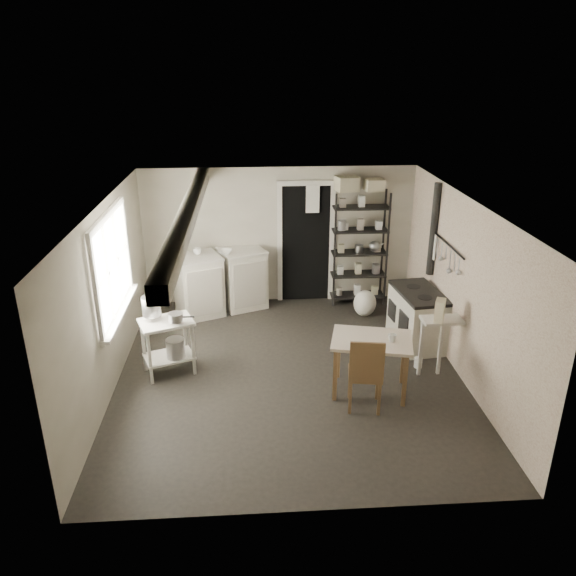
{
  "coord_description": "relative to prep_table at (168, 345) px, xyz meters",
  "views": [
    {
      "loc": [
        -0.47,
        -6.52,
        3.87
      ],
      "look_at": [
        0.0,
        0.3,
        1.1
      ],
      "focal_mm": 35.0,
      "sensor_mm": 36.0,
      "label": 1
    }
  ],
  "objects": [
    {
      "name": "storage_box_a",
      "position": [
        2.68,
        2.24,
        1.61
      ],
      "size": [
        0.4,
        0.36,
        0.23
      ],
      "primitive_type": "cube",
      "rotation": [
        0.0,
        0.0,
        0.22
      ],
      "color": "beige",
      "rests_on": "shelf_rack"
    },
    {
      "name": "shelf_rack",
      "position": [
        2.92,
        2.18,
        0.55
      ],
      "size": [
        0.92,
        0.36,
        1.93
      ],
      "primitive_type": null,
      "rotation": [
        0.0,
        0.0,
        0.0
      ],
      "color": "black",
      "rests_on": "ground"
    },
    {
      "name": "storage_box_b",
      "position": [
        3.12,
        2.22,
        1.59
      ],
      "size": [
        0.32,
        0.3,
        0.19
      ],
      "primitive_type": "cube",
      "rotation": [
        0.0,
        0.0,
        0.11
      ],
      "color": "beige",
      "rests_on": "shelf_rack"
    },
    {
      "name": "ceiling",
      "position": [
        1.59,
        -0.12,
        1.9
      ],
      "size": [
        5.0,
        5.0,
        0.0
      ],
      "primitive_type": "plane",
      "rotation": [
        3.14,
        0.0,
        0.0
      ],
      "color": "beige",
      "rests_on": "wall_back"
    },
    {
      "name": "floor",
      "position": [
        1.59,
        -0.12,
        -0.4
      ],
      "size": [
        5.0,
        5.0,
        0.0
      ],
      "primitive_type": "plane",
      "color": "black",
      "rests_on": "ground"
    },
    {
      "name": "saucepan",
      "position": [
        0.14,
        -0.1,
        0.45
      ],
      "size": [
        0.24,
        0.24,
        0.11
      ],
      "primitive_type": "cylinder",
      "rotation": [
        0.0,
        0.0,
        0.26
      ],
      "color": "#B8B8BA",
      "rests_on": "prep_table"
    },
    {
      "name": "utensil_rail",
      "position": [
        3.78,
        0.48,
        1.15
      ],
      "size": [
        0.06,
        1.2,
        0.44
      ],
      "primitive_type": null,
      "color": "#B8B8BA",
      "rests_on": "wall_right"
    },
    {
      "name": "side_ledge",
      "position": [
        3.54,
        -0.29,
        0.03
      ],
      "size": [
        0.53,
        0.3,
        0.81
      ],
      "primitive_type": null,
      "rotation": [
        0.0,
        0.0,
        0.03
      ],
      "color": "silver",
      "rests_on": "ground"
    },
    {
      "name": "stockpot",
      "position": [
        -0.18,
        0.07,
        0.54
      ],
      "size": [
        0.28,
        0.28,
        0.26
      ],
      "primitive_type": "cylinder",
      "rotation": [
        0.0,
        0.0,
        0.19
      ],
      "color": "#B8B8BA",
      "rests_on": "prep_table"
    },
    {
      "name": "wall_right",
      "position": [
        3.84,
        -0.12,
        0.75
      ],
      "size": [
        0.02,
        5.0,
        2.3
      ],
      "primitive_type": "cube",
      "color": "#B1AA97",
      "rests_on": "ground"
    },
    {
      "name": "floor_crock",
      "position": [
        3.35,
        -0.1,
        -0.33
      ],
      "size": [
        0.13,
        0.13,
        0.14
      ],
      "primitive_type": "cylinder",
      "rotation": [
        0.0,
        0.0,
        -0.24
      ],
      "color": "white",
      "rests_on": "ground"
    },
    {
      "name": "chair",
      "position": [
        2.43,
        -0.97,
        0.08
      ],
      "size": [
        0.45,
        0.47,
        0.96
      ],
      "primitive_type": null,
      "rotation": [
        0.0,
        0.0,
        -0.15
      ],
      "color": "brown",
      "rests_on": "ground"
    },
    {
      "name": "prep_table",
      "position": [
        0.0,
        0.0,
        0.0
      ],
      "size": [
        0.79,
        0.68,
        0.76
      ],
      "primitive_type": null,
      "rotation": [
        0.0,
        0.0,
        0.37
      ],
      "color": "silver",
      "rests_on": "ground"
    },
    {
      "name": "flour_sack",
      "position": [
        2.94,
        1.59,
        -0.16
      ],
      "size": [
        0.44,
        0.4,
        0.44
      ],
      "primitive_type": "ellipsoid",
      "rotation": [
        0.0,
        0.0,
        -0.26
      ],
      "color": "silver",
      "rests_on": "ground"
    },
    {
      "name": "bucket",
      "position": [
        0.1,
        -0.06,
        -0.02
      ],
      "size": [
        0.29,
        0.29,
        0.26
      ],
      "primitive_type": "cylinder",
      "rotation": [
        0.0,
        0.0,
        -0.22
      ],
      "color": "#B8B8BA",
      "rests_on": "prep_table"
    },
    {
      "name": "mixing_bowl",
      "position": [
        0.71,
        1.97,
        0.56
      ],
      "size": [
        0.34,
        0.34,
        0.07
      ],
      "primitive_type": "imported",
      "rotation": [
        0.0,
        0.0,
        -0.21
      ],
      "color": "white",
      "rests_on": "base_cabinets"
    },
    {
      "name": "ceiling_beam",
      "position": [
        0.39,
        -0.12,
        1.8
      ],
      "size": [
        0.18,
        5.0,
        0.18
      ],
      "primitive_type": null,
      "color": "silver",
      "rests_on": "ceiling"
    },
    {
      "name": "work_table",
      "position": [
        2.56,
        -0.63,
        -0.02
      ],
      "size": [
        1.09,
        0.87,
        0.73
      ],
      "primitive_type": null,
      "rotation": [
        0.0,
        0.0,
        -0.23
      ],
      "color": "beige",
      "rests_on": "ground"
    },
    {
      "name": "wallpaper_panel",
      "position": [
        3.83,
        -0.12,
        0.75
      ],
      "size": [
        0.01,
        5.0,
        2.3
      ],
      "primitive_type": null,
      "color": "beige",
      "rests_on": "wall_right"
    },
    {
      "name": "window",
      "position": [
        -0.63,
        0.08,
        1.1
      ],
      "size": [
        0.12,
        1.76,
        1.28
      ],
      "primitive_type": null,
      "color": "silver",
      "rests_on": "wall_left"
    },
    {
      "name": "base_cabinets",
      "position": [
        0.61,
        2.01,
        0.06
      ],
      "size": [
        1.65,
        1.18,
        1.0
      ],
      "primitive_type": null,
      "rotation": [
        0.0,
        0.0,
        0.39
      ],
      "color": "beige",
      "rests_on": "ground"
    },
    {
      "name": "oats_box",
      "position": [
        3.48,
        -0.34,
        0.61
      ],
      "size": [
        0.18,
        0.22,
        0.29
      ],
      "primitive_type": "cube",
      "rotation": [
        0.0,
        0.0,
        -0.43
      ],
      "color": "beige",
      "rests_on": "side_ledge"
    },
    {
      "name": "wall_front",
      "position": [
        1.59,
        -2.62,
        0.75
      ],
      "size": [
        4.5,
        0.02,
        2.3
      ],
      "primitive_type": "cube",
      "color": "#B1AA97",
      "rests_on": "ground"
    },
    {
      "name": "stove",
      "position": [
        3.51,
        0.62,
        0.04
      ],
      "size": [
        0.69,
        1.09,
        0.81
      ],
      "primitive_type": null,
      "rotation": [
        0.0,
        0.0,
        0.11
      ],
      "color": "beige",
      "rests_on": "ground"
    },
    {
      "name": "shelf_jar",
      "position": [
        2.68,
        2.18,
        0.96
      ],
      "size": [
        0.09,
        0.09,
        0.17
      ],
      "primitive_type": "imported",
      "rotation": [
        0.0,
        0.0,
        0.18
      ],
      "color": "white",
      "rests_on": "shelf_rack"
    },
    {
      "name": "stovepipe",
      "position": [
        3.79,
        1.07,
        1.19
      ],
      "size": [
        0.12,
        0.12,
        1.45
      ],
      "primitive_type": null,
      "rotation": [
        0.0,
        0.0,
        0.05
      ],
      "color": "black",
      "rests_on": "stove"
    },
    {
      "name": "doorway",
      "position": [
        2.04,
        2.35,
        0.6
      ],
      "size": [
        0.96,
        0.1,
        2.08
      ],
      "primitive_type": null,
      "color": "silver",
      "rests_on": "ground"
    },
    {
      "name": "table_cup",
      "position": [
        2.79,
        -0.72,
        0.41
      ],
      "size": [
        0.11,
        0.11,
        0.09
      ],
      "primitive_type": "imported",
      "rotation": [
        0.0,
        0.0,
        -0.05
      ],
      "color": "white",
      "rests_on": "work_table"
    },
    {
      "name": "counter_cup",
      "position": [
        0.26,
        1.95,
        0.57
      ],
      "size": [
        0.13,
        0.13,
        0.1
      ],
      "primitive_type": "imported",
      "rotation": [
        0.0,
        0.0,
        0.01
      ],
      "color": "white",
      "rests_on": "base_cabinets"
    },
    {
      "name": "wall_back",
      "position": [
        1.59,
        2.38,
        0.75
      ],
      "size": [
        4.5,
        0.02,
        2.3
      ],
      "primitive_type": "cube",
      "color": "#B1AA97",
      "rests_on": "ground"
    },
    {
      "name": "wall_left",
      "position": [
        -0.66,
        -0.12,
        0.75
      ],
      "size": [
        0.02,
        5.0,
        2.3
      ],
      "primitive_type": "cube",
      "color": "#B1AA97",
      "rests_on": "ground"
    }
  ]
}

